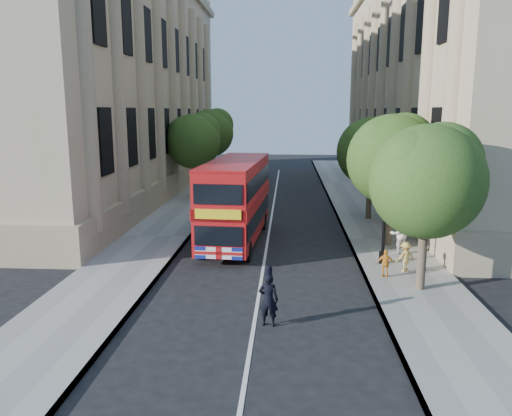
% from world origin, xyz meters
% --- Properties ---
extents(ground, '(120.00, 120.00, 0.00)m').
position_xyz_m(ground, '(0.00, 0.00, 0.00)').
color(ground, black).
rests_on(ground, ground).
extents(pavement_right, '(3.50, 80.00, 0.12)m').
position_xyz_m(pavement_right, '(5.75, 10.00, 0.06)').
color(pavement_right, gray).
rests_on(pavement_right, ground).
extents(pavement_left, '(3.50, 80.00, 0.12)m').
position_xyz_m(pavement_left, '(-5.75, 10.00, 0.06)').
color(pavement_left, gray).
rests_on(pavement_left, ground).
extents(building_right, '(12.00, 38.00, 18.00)m').
position_xyz_m(building_right, '(13.80, 24.00, 9.00)').
color(building_right, tan).
rests_on(building_right, ground).
extents(building_left, '(12.00, 38.00, 18.00)m').
position_xyz_m(building_left, '(-13.80, 24.00, 9.00)').
color(building_left, tan).
rests_on(building_left, ground).
extents(tree_right_near, '(4.00, 4.00, 6.08)m').
position_xyz_m(tree_right_near, '(5.84, 3.03, 4.25)').
color(tree_right_near, '#473828').
rests_on(tree_right_near, ground).
extents(tree_right_mid, '(4.20, 4.20, 6.37)m').
position_xyz_m(tree_right_mid, '(5.84, 9.03, 4.45)').
color(tree_right_mid, '#473828').
rests_on(tree_right_mid, ground).
extents(tree_right_far, '(4.00, 4.00, 6.15)m').
position_xyz_m(tree_right_far, '(5.84, 15.03, 4.31)').
color(tree_right_far, '#473828').
rests_on(tree_right_far, ground).
extents(tree_left_far, '(4.00, 4.00, 6.30)m').
position_xyz_m(tree_left_far, '(-5.96, 22.03, 4.44)').
color(tree_left_far, '#473828').
rests_on(tree_left_far, ground).
extents(tree_left_back, '(4.20, 4.20, 6.65)m').
position_xyz_m(tree_left_back, '(-5.96, 30.03, 4.71)').
color(tree_left_back, '#473828').
rests_on(tree_left_back, ground).
extents(lamp_post, '(0.32, 0.32, 5.16)m').
position_xyz_m(lamp_post, '(5.00, 6.00, 2.51)').
color(lamp_post, black).
rests_on(lamp_post, pavement_right).
extents(double_decker_bus, '(2.86, 8.81, 4.01)m').
position_xyz_m(double_decker_bus, '(-1.55, 9.45, 2.21)').
color(double_decker_bus, '#A60B0D').
rests_on(double_decker_bus, ground).
extents(box_van, '(2.62, 5.60, 3.12)m').
position_xyz_m(box_van, '(-2.31, 10.78, 1.52)').
color(box_van, black).
rests_on(box_van, ground).
extents(police_constable, '(0.65, 0.47, 1.66)m').
position_xyz_m(police_constable, '(0.44, -0.23, 0.83)').
color(police_constable, black).
rests_on(police_constable, ground).
extents(woman_pedestrian, '(1.06, 0.95, 1.80)m').
position_xyz_m(woman_pedestrian, '(5.98, 7.60, 1.02)').
color(woman_pedestrian, silver).
rests_on(woman_pedestrian, pavement_right).
extents(child_a, '(0.68, 0.41, 1.09)m').
position_xyz_m(child_a, '(4.79, 4.24, 0.66)').
color(child_a, orange).
rests_on(child_a, pavement_right).
extents(child_b, '(0.88, 0.67, 1.20)m').
position_xyz_m(child_b, '(5.70, 4.97, 0.72)').
color(child_b, gold).
rests_on(child_b, pavement_right).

